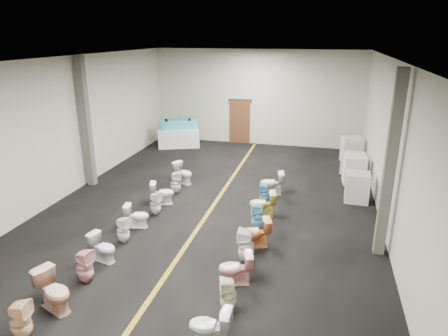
{
  "coord_description": "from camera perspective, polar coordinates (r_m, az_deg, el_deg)",
  "views": [
    {
      "loc": [
        3.17,
        -10.93,
        5.18
      ],
      "look_at": [
        0.15,
        1.0,
        1.02
      ],
      "focal_mm": 32.0,
      "sensor_mm": 36.0,
      "label": 1
    }
  ],
  "objects": [
    {
      "name": "toilet_left_7",
      "position": [
        12.13,
        -9.76,
        -5.02
      ],
      "size": [
        0.4,
        0.4,
        0.71
      ],
      "primitive_type": "imported",
      "rotation": [
        0.0,
        0.0,
        1.31
      ],
      "color": "white",
      "rests_on": "floor"
    },
    {
      "name": "wall_left",
      "position": [
        13.95,
        -22.16,
        5.19
      ],
      "size": [
        0.0,
        16.0,
        16.0
      ],
      "primitive_type": "plane",
      "rotation": [
        1.57,
        0.0,
        1.57
      ],
      "color": "#BBB9A0",
      "rests_on": "ground"
    },
    {
      "name": "toilet_left_10",
      "position": [
        14.49,
        -5.83,
        -0.72
      ],
      "size": [
        0.87,
        0.71,
        0.77
      ],
      "primitive_type": "imported",
      "rotation": [
        0.0,
        0.0,
        1.14
      ],
      "color": "white",
      "rests_on": "floor"
    },
    {
      "name": "ceiling",
      "position": [
        11.4,
        -2.06,
        15.26
      ],
      "size": [
        16.0,
        16.0,
        0.0
      ],
      "primitive_type": "plane",
      "rotation": [
        3.14,
        0.0,
        0.0
      ],
      "color": "black",
      "rests_on": "ground"
    },
    {
      "name": "toilet_right_7",
      "position": [
        11.9,
        5.51,
        -5.12
      ],
      "size": [
        0.84,
        0.57,
        0.78
      ],
      "primitive_type": "imported",
      "rotation": [
        0.0,
        0.0,
        -1.39
      ],
      "color": "#E8D256",
      "rests_on": "floor"
    },
    {
      "name": "toilet_left_3",
      "position": [
        9.39,
        -19.28,
        -13.12
      ],
      "size": [
        0.41,
        0.4,
        0.79
      ],
      "primitive_type": "imported",
      "rotation": [
        0.0,
        0.0,
        1.43
      ],
      "color": "#DC9F9D",
      "rests_on": "floor"
    },
    {
      "name": "toilet_right_3",
      "position": [
        8.86,
        1.66,
        -14.15
      ],
      "size": [
        0.82,
        0.61,
        0.75
      ],
      "primitive_type": "imported",
      "rotation": [
        0.0,
        0.0,
        -1.28
      ],
      "color": "beige",
      "rests_on": "floor"
    },
    {
      "name": "toilet_right_8",
      "position": [
        12.76,
        5.79,
        -3.7
      ],
      "size": [
        0.36,
        0.35,
        0.68
      ],
      "primitive_type": "imported",
      "rotation": [
        0.0,
        0.0,
        -1.41
      ],
      "color": "#669FD5",
      "rests_on": "floor"
    },
    {
      "name": "toilet_left_1",
      "position": [
        8.31,
        -27.05,
        -18.84
      ],
      "size": [
        0.4,
        0.4,
        0.79
      ],
      "primitive_type": "imported",
      "rotation": [
        0.0,
        0.0,
        1.7
      ],
      "color": "#F9C497",
      "rests_on": "floor"
    },
    {
      "name": "floor",
      "position": [
        12.5,
        -1.82,
        -5.79
      ],
      "size": [
        16.0,
        16.0,
        0.0
      ],
      "primitive_type": "plane",
      "color": "black",
      "rests_on": "ground"
    },
    {
      "name": "toilet_right_5",
      "position": [
        10.26,
        4.51,
        -9.21
      ],
      "size": [
        0.86,
        0.67,
        0.77
      ],
      "primitive_type": "imported",
      "rotation": [
        0.0,
        0.0,
        -1.22
      ],
      "color": "#F08D4C",
      "rests_on": "floor"
    },
    {
      "name": "toilet_left_5",
      "position": [
        10.75,
        -14.21,
        -8.56
      ],
      "size": [
        0.41,
        0.4,
        0.72
      ],
      "primitive_type": "imported",
      "rotation": [
        0.0,
        0.0,
        1.29
      ],
      "color": "white",
      "rests_on": "floor"
    },
    {
      "name": "toilet_left_2",
      "position": [
        8.78,
        -23.11,
        -15.84
      ],
      "size": [
        0.93,
        0.74,
        0.84
      ],
      "primitive_type": "imported",
      "rotation": [
        0.0,
        0.0,
        1.19
      ],
      "color": "#D9A38A",
      "rests_on": "floor"
    },
    {
      "name": "appliance_crate_d",
      "position": [
        17.62,
        17.68,
        2.5
      ],
      "size": [
        0.86,
        0.86,
        1.07
      ],
      "primitive_type": "cube",
      "rotation": [
        0.0,
        0.0,
        0.17
      ],
      "color": "silver",
      "rests_on": "floor"
    },
    {
      "name": "toilet_left_4",
      "position": [
        10.09,
        -16.9,
        -10.82
      ],
      "size": [
        0.75,
        0.53,
        0.7
      ],
      "primitive_type": "imported",
      "rotation": [
        0.0,
        0.0,
        1.36
      ],
      "color": "silver",
      "rests_on": "floor"
    },
    {
      "name": "bathtub",
      "position": [
        19.16,
        -6.57,
        6.18
      ],
      "size": [
        1.76,
        1.14,
        0.55
      ],
      "rotation": [
        0.0,
        0.0,
        0.41
      ],
      "color": "#47C4CD",
      "rests_on": "display_table"
    },
    {
      "name": "aisle_stripe",
      "position": [
        12.5,
        -1.82,
        -5.78
      ],
      "size": [
        0.12,
        15.6,
        0.01
      ],
      "primitive_type": "cube",
      "color": "olive",
      "rests_on": "floor"
    },
    {
      "name": "appliance_crate_c",
      "position": [
        16.23,
        17.88,
        0.68
      ],
      "size": [
        0.93,
        0.93,
        0.82
      ],
      "primitive_type": "cube",
      "rotation": [
        0.0,
        0.0,
        -0.34
      ],
      "color": "beige",
      "rests_on": "floor"
    },
    {
      "name": "appliance_crate_a",
      "position": [
        13.57,
        18.48,
        -2.61
      ],
      "size": [
        0.76,
        0.76,
        0.95
      ],
      "primitive_type": "cube",
      "rotation": [
        0.0,
        0.0,
        -0.03
      ],
      "color": "beige",
      "rests_on": "floor"
    },
    {
      "name": "door_frame",
      "position": [
        19.53,
        2.31,
        9.66
      ],
      "size": [
        1.15,
        0.08,
        0.1
      ],
      "primitive_type": "cube",
      "color": "#331C11",
      "rests_on": "back_door"
    },
    {
      "name": "wall_front",
      "position": [
        5.21,
        -28.35,
        -18.05
      ],
      "size": [
        10.0,
        0.0,
        10.0
      ],
      "primitive_type": "plane",
      "rotation": [
        -1.57,
        0.0,
        0.0
      ],
      "color": "#BBB9A0",
      "rests_on": "ground"
    },
    {
      "name": "display_table",
      "position": [
        19.3,
        -6.5,
        4.32
      ],
      "size": [
        2.15,
        1.62,
        0.86
      ],
      "primitive_type": "cube",
      "rotation": [
        0.0,
        0.0,
        0.38
      ],
      "color": "white",
      "rests_on": "floor"
    },
    {
      "name": "back_door",
      "position": [
        19.72,
        2.26,
        6.59
      ],
      "size": [
        1.0,
        0.1,
        2.1
      ],
      "primitive_type": "cube",
      "color": "#562D19",
      "rests_on": "floor"
    },
    {
      "name": "column_left",
      "position": [
        14.61,
        -19.1,
        6.1
      ],
      "size": [
        0.25,
        0.25,
        4.5
      ],
      "primitive_type": "cube",
      "color": "#59544C",
      "rests_on": "floor"
    },
    {
      "name": "toilet_left_8",
      "position": [
        12.84,
        -8.81,
        -3.53
      ],
      "size": [
        0.83,
        0.63,
        0.75
      ],
      "primitive_type": "imported",
      "rotation": [
        0.0,
        0.0,
        1.91
      ],
      "color": "white",
      "rests_on": "floor"
    },
    {
      "name": "toilet_right_2",
      "position": [
        8.13,
        0.63,
        -17.66
      ],
      "size": [
        0.42,
        0.42,
        0.72
      ],
      "primitive_type": "imported",
      "rotation": [
        0.0,
        0.0,
        -1.23
      ],
      "color": "#F3E1C2",
      "rests_on": "floor"
    },
    {
      "name": "toilet_right_9",
      "position": [
        13.51,
        6.86,
        -2.16
      ],
      "size": [
        0.86,
        0.6,
        0.8
      ],
      "primitive_type": "imported",
      "rotation": [
        0.0,
        0.0,
        -1.37
      ],
      "color": "silver",
      "rests_on": "floor"
    },
    {
      "name": "toilet_right_6",
      "position": [
        11.1,
        4.85,
        -6.94
      ],
      "size": [
        0.44,
        0.44,
        0.78
      ],
      "primitive_type": "imported",
      "rotation": [
        0.0,
        0.0,
        -1.29
      ],
      "color": "#76BDDF",
      "rests_on": "floor"
    },
    {
      "name": "toilet_left_6",
      "position": [
        11.48,
        -12.34,
        -6.69
      ],
      "size": [
        0.73,
        0.5,
        0.68
      ],
      "primitive_type": "imported",
      "rotation": [
        0.0,
        0.0,
        1.76
      ],
      "color": "white",
      "rests_on": "floor"
    },
    {
      "name": "wall_back",
      "position": [
        19.41,
        4.69,
        9.95
      ],
      "size": [
        10.0,
        0.0,
        10.0
      ],
      "primitive_type": "plane",
      "rotation": [
        1.57,
        0.0,
        0.0
      ],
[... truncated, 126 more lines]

